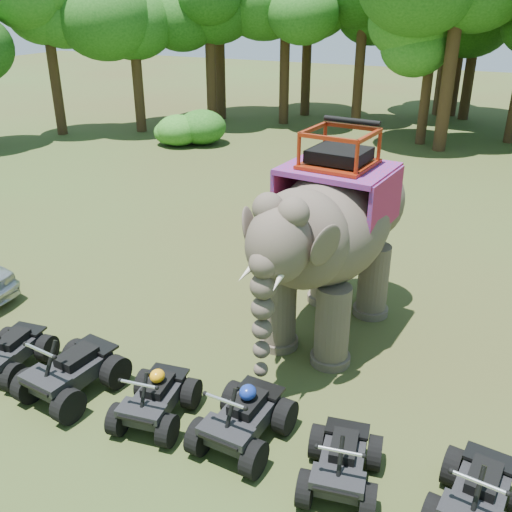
% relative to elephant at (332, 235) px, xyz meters
% --- Properties ---
extents(ground, '(110.00, 110.00, 0.00)m').
position_rel_elephant_xyz_m(ground, '(-1.43, -2.00, -2.34)').
color(ground, '#47381E').
rests_on(ground, ground).
extents(elephant, '(3.02, 5.80, 4.69)m').
position_rel_elephant_xyz_m(elephant, '(0.00, 0.00, 0.00)').
color(elephant, brown).
rests_on(elephant, ground).
extents(atv_0, '(1.36, 1.74, 1.20)m').
position_rel_elephant_xyz_m(atv_0, '(-5.34, -4.26, -1.74)').
color(atv_0, black).
rests_on(atv_0, ground).
extents(atv_1, '(1.55, 1.98, 1.36)m').
position_rel_elephant_xyz_m(atv_1, '(-3.67, -4.31, -1.66)').
color(atv_1, black).
rests_on(atv_1, ground).
extents(atv_2, '(1.38, 1.75, 1.19)m').
position_rel_elephant_xyz_m(atv_2, '(-1.81, -4.26, -1.75)').
color(atv_2, black).
rests_on(atv_2, ground).
extents(atv_3, '(1.39, 1.83, 1.30)m').
position_rel_elephant_xyz_m(atv_3, '(-0.13, -4.09, -1.69)').
color(atv_3, black).
rests_on(atv_3, ground).
extents(atv_4, '(1.41, 1.76, 1.18)m').
position_rel_elephant_xyz_m(atv_4, '(1.68, -4.30, -1.75)').
color(atv_4, black).
rests_on(atv_4, ground).
extents(atv_5, '(1.44, 1.84, 1.26)m').
position_rel_elephant_xyz_m(atv_5, '(3.67, -4.11, -1.71)').
color(atv_5, black).
rests_on(atv_5, ground).
extents(tree_0, '(4.75, 4.75, 6.79)m').
position_rel_elephant_xyz_m(tree_0, '(-1.43, 19.23, 1.05)').
color(tree_0, '#195114').
rests_on(tree_0, ground).
extents(tree_28, '(5.63, 5.63, 8.04)m').
position_rel_elephant_xyz_m(tree_28, '(-19.77, 13.06, 1.68)').
color(tree_28, '#195114').
rests_on(tree_28, ground).
extents(tree_29, '(6.06, 6.06, 8.66)m').
position_rel_elephant_xyz_m(tree_29, '(-16.23, 15.52, 1.99)').
color(tree_29, '#195114').
rests_on(tree_29, ground).
extents(tree_30, '(5.91, 5.91, 8.44)m').
position_rel_elephant_xyz_m(tree_30, '(-13.34, 18.53, 1.88)').
color(tree_30, '#195114').
rests_on(tree_30, ground).
extents(tree_31, '(6.37, 6.37, 9.10)m').
position_rel_elephant_xyz_m(tree_31, '(-9.82, 20.94, 2.21)').
color(tree_31, '#195114').
rests_on(tree_31, ground).
extents(tree_32, '(6.02, 6.02, 8.61)m').
position_rel_elephant_xyz_m(tree_32, '(-5.64, 21.82, 1.96)').
color(tree_32, '#195114').
rests_on(tree_32, ground).
extents(tree_33, '(7.20, 7.20, 10.28)m').
position_rel_elephant_xyz_m(tree_33, '(-0.23, 26.86, 2.80)').
color(tree_33, '#195114').
rests_on(tree_33, ground).
extents(tree_34, '(6.11, 6.11, 8.73)m').
position_rel_elephant_xyz_m(tree_34, '(-1.07, 27.73, 2.02)').
color(tree_34, '#195114').
rests_on(tree_34, ground).
extents(tree_35, '(7.41, 7.41, 10.58)m').
position_rel_elephant_xyz_m(tree_35, '(-1.23, 25.49, 2.95)').
color(tree_35, '#195114').
rests_on(tree_35, ground).
extents(tree_38, '(7.51, 7.51, 10.73)m').
position_rel_elephant_xyz_m(tree_38, '(-0.32, 18.18, 3.02)').
color(tree_38, '#195114').
rests_on(tree_38, ground).
extents(tree_39, '(6.61, 6.61, 9.45)m').
position_rel_elephant_xyz_m(tree_39, '(-9.60, 23.95, 2.38)').
color(tree_39, '#195114').
rests_on(tree_39, ground).
extents(tree_41, '(7.27, 7.27, 10.39)m').
position_rel_elephant_xyz_m(tree_41, '(-13.92, 20.71, 2.85)').
color(tree_41, '#195114').
rests_on(tree_41, ground).
extents(tree_42, '(7.21, 7.21, 10.30)m').
position_rel_elephant_xyz_m(tree_42, '(-1.82, 27.55, 2.81)').
color(tree_42, '#195114').
rests_on(tree_42, ground).
extents(tree_43, '(6.65, 6.65, 9.50)m').
position_rel_elephant_xyz_m(tree_43, '(-1.95, 27.75, 2.41)').
color(tree_43, '#195114').
rests_on(tree_43, ground).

